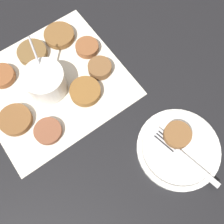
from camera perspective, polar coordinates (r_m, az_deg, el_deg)
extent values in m
plane|color=black|center=(0.67, -16.01, 5.79)|extent=(4.00, 4.00, 0.00)
cube|color=silver|center=(0.66, -12.88, 6.05)|extent=(0.40, 0.37, 0.00)
cylinder|color=white|center=(0.62, -14.24, 6.42)|extent=(0.09, 0.09, 0.06)
cylinder|color=orange|center=(0.63, -13.99, 5.92)|extent=(0.08, 0.08, 0.03)
cone|color=white|center=(0.60, -17.77, 4.52)|extent=(0.02, 0.02, 0.02)
cylinder|color=silver|center=(0.61, -15.67, 10.43)|extent=(0.04, 0.06, 0.10)
cylinder|color=brown|center=(0.70, -16.96, 12.27)|extent=(0.07, 0.07, 0.02)
cylinder|color=brown|center=(0.60, -13.76, -4.05)|extent=(0.06, 0.06, 0.01)
cylinder|color=brown|center=(0.69, -22.89, 7.26)|extent=(0.06, 0.06, 0.02)
cylinder|color=brown|center=(0.62, -5.85, 4.48)|extent=(0.07, 0.07, 0.02)
cylinder|color=brown|center=(0.68, -5.44, 13.82)|extent=(0.06, 0.06, 0.02)
cylinder|color=brown|center=(0.63, -20.29, -1.58)|extent=(0.08, 0.08, 0.02)
cylinder|color=brown|center=(0.65, -2.68, 9.56)|extent=(0.06, 0.06, 0.02)
cylinder|color=brown|center=(0.72, -11.41, 16.03)|extent=(0.08, 0.08, 0.02)
cylinder|color=white|center=(0.60, 14.23, -7.75)|extent=(0.18, 0.18, 0.01)
torus|color=white|center=(0.59, 14.41, -7.56)|extent=(0.18, 0.18, 0.01)
cylinder|color=brown|center=(0.58, 14.00, -4.86)|extent=(0.06, 0.06, 0.02)
cube|color=silver|center=(0.58, 18.19, -11.61)|extent=(0.01, 0.11, 0.00)
cube|color=silver|center=(0.58, 11.61, -6.29)|extent=(0.03, 0.06, 0.00)
cube|color=black|center=(0.58, 12.09, -5.72)|extent=(0.00, 0.05, 0.00)
cube|color=black|center=(0.58, 11.65, -6.23)|extent=(0.00, 0.05, 0.00)
cube|color=black|center=(0.58, 11.21, -6.75)|extent=(0.00, 0.05, 0.00)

